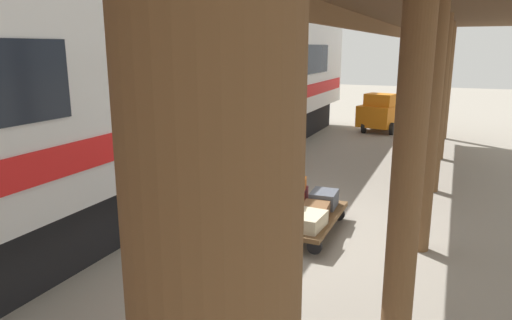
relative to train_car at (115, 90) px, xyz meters
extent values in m
plane|color=gray|center=(-3.30, 0.00, -2.06)|extent=(60.00, 60.00, 0.00)
cylinder|color=brown|center=(-5.20, -9.09, -0.36)|extent=(0.24, 0.24, 3.40)
cylinder|color=brown|center=(-5.20, -6.06, -0.36)|extent=(0.24, 0.24, 3.40)
cylinder|color=brown|center=(-5.20, -3.03, -0.36)|extent=(0.24, 0.24, 3.40)
cylinder|color=brown|center=(-5.20, 0.00, -0.36)|extent=(0.24, 0.24, 3.40)
cylinder|color=brown|center=(-5.20, 3.03, -0.36)|extent=(0.24, 0.24, 3.40)
cube|color=brown|center=(-3.65, 0.00, 1.19)|extent=(0.08, 18.99, 0.30)
cube|color=silver|center=(0.00, 0.00, 0.29)|extent=(3.00, 21.46, 2.90)
cube|color=black|center=(0.00, 0.00, -1.61)|extent=(2.55, 20.39, 0.90)
cube|color=red|center=(-1.51, 0.00, -0.51)|extent=(0.03, 21.03, 0.36)
cube|color=black|center=(-1.51, -7.51, 0.39)|extent=(0.02, 2.36, 0.84)
cube|color=black|center=(-1.51, -3.76, 0.39)|extent=(0.02, 2.36, 0.84)
cube|color=black|center=(-1.45, 0.00, -0.11)|extent=(0.12, 1.10, 2.00)
cube|color=brown|center=(-3.42, 0.03, -1.81)|extent=(1.13, 1.77, 0.07)
cylinder|color=black|center=(-3.87, 0.74, -1.95)|extent=(0.22, 0.05, 0.22)
cylinder|color=black|center=(-2.97, 0.74, -1.95)|extent=(0.22, 0.05, 0.22)
cylinder|color=black|center=(-3.87, -0.67, -1.95)|extent=(0.22, 0.05, 0.22)
cylinder|color=black|center=(-2.97, -0.67, -1.95)|extent=(0.22, 0.05, 0.22)
cube|color=#4C515B|center=(-3.67, -0.45, -1.65)|extent=(0.42, 0.50, 0.25)
cube|color=#AD231E|center=(-3.16, 0.03, -1.65)|extent=(0.52, 0.63, 0.25)
cube|color=brown|center=(-3.67, 0.03, -1.68)|extent=(0.44, 0.52, 0.19)
cube|color=maroon|center=(-3.16, -0.45, -1.66)|extent=(0.45, 0.59, 0.23)
cube|color=beige|center=(-3.67, 0.52, -1.67)|extent=(0.52, 0.60, 0.20)
cube|color=tan|center=(-3.16, 0.52, -1.63)|extent=(0.56, 0.63, 0.28)
cube|color=#1E666B|center=(-3.16, 0.52, -1.39)|extent=(0.43, 0.52, 0.20)
cube|color=#CC6B23|center=(-3.13, -0.46, -1.46)|extent=(0.50, 0.50, 0.17)
cube|color=brown|center=(-3.17, 0.03, -1.44)|extent=(0.33, 0.53, 0.16)
cube|color=black|center=(-3.16, 0.03, -1.25)|extent=(0.41, 0.60, 0.22)
cylinder|color=navy|center=(-2.34, -0.36, -1.65)|extent=(0.16, 0.16, 0.82)
cylinder|color=navy|center=(-2.36, -0.16, -1.65)|extent=(0.16, 0.16, 0.82)
cube|color=navy|center=(-2.35, -0.26, -0.94)|extent=(0.38, 0.25, 0.60)
cylinder|color=tan|center=(-2.35, -0.26, -0.61)|extent=(0.09, 0.09, 0.06)
sphere|color=tan|center=(-2.35, -0.26, -0.47)|extent=(0.22, 0.22, 0.22)
cylinder|color=black|center=(-2.35, -0.26, -0.39)|extent=(0.21, 0.21, 0.06)
cylinder|color=navy|center=(-2.12, -0.40, -0.84)|extent=(0.54, 0.15, 0.21)
cylinder|color=navy|center=(-2.15, -0.08, -0.84)|extent=(0.54, 0.15, 0.21)
cylinder|color=#332D28|center=(-1.99, 0.44, -1.65)|extent=(0.16, 0.16, 0.82)
cylinder|color=#332D28|center=(-2.08, 0.25, -1.65)|extent=(0.16, 0.16, 0.82)
cube|color=silver|center=(-2.03, 0.35, -0.94)|extent=(0.42, 0.35, 0.60)
cylinder|color=tan|center=(-2.03, 0.35, -0.61)|extent=(0.09, 0.09, 0.06)
sphere|color=tan|center=(-2.03, 0.35, -0.47)|extent=(0.22, 0.22, 0.22)
cylinder|color=#332D28|center=(-2.03, 0.35, -0.39)|extent=(0.21, 0.21, 0.06)
cylinder|color=silver|center=(-2.17, 0.58, -0.84)|extent=(0.52, 0.31, 0.21)
cylinder|color=silver|center=(-2.30, 0.29, -0.84)|extent=(0.52, 0.31, 0.21)
cube|color=orange|center=(-3.18, -9.69, -1.51)|extent=(1.46, 1.91, 0.70)
cube|color=orange|center=(-3.18, -9.34, -1.01)|extent=(1.04, 0.89, 0.50)
cylinder|color=black|center=(-3.63, -9.09, -1.86)|extent=(0.12, 0.40, 0.40)
cylinder|color=black|center=(-2.73, -9.09, -1.86)|extent=(0.12, 0.40, 0.40)
cylinder|color=black|center=(-3.63, -10.29, -1.86)|extent=(0.12, 0.40, 0.40)
cylinder|color=black|center=(-2.73, -10.29, -1.86)|extent=(0.12, 0.40, 0.40)
camera|label=1|loc=(-5.48, 6.58, 0.72)|focal=32.86mm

